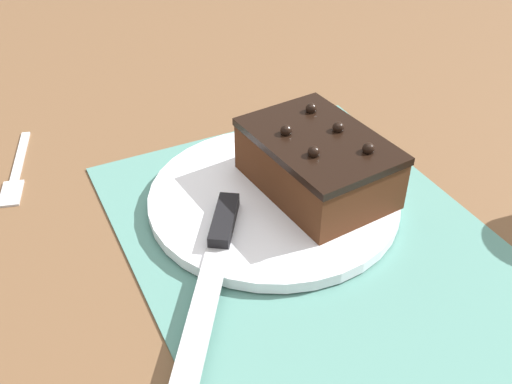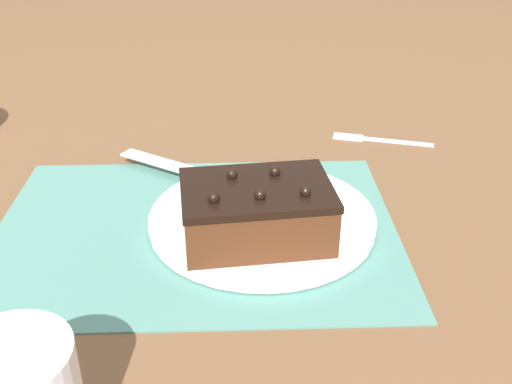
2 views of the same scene
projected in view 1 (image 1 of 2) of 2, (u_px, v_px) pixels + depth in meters
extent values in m
plane|color=brown|center=(316.00, 248.00, 0.58)|extent=(3.00, 3.00, 0.00)
cube|color=slate|center=(317.00, 246.00, 0.58)|extent=(0.46, 0.34, 0.00)
cylinder|color=white|center=(274.00, 198.00, 0.63)|extent=(0.26, 0.26, 0.01)
cube|color=#472614|center=(317.00, 166.00, 0.62)|extent=(0.16, 0.12, 0.05)
cube|color=black|center=(319.00, 141.00, 0.60)|extent=(0.17, 0.12, 0.01)
sphere|color=black|center=(311.00, 108.00, 0.64)|extent=(0.01, 0.01, 0.01)
sphere|color=black|center=(286.00, 131.00, 0.60)|extent=(0.01, 0.01, 0.01)
sphere|color=black|center=(338.00, 127.00, 0.61)|extent=(0.01, 0.01, 0.01)
sphere|color=black|center=(314.00, 152.00, 0.57)|extent=(0.01, 0.01, 0.01)
sphere|color=black|center=(368.00, 149.00, 0.57)|extent=(0.01, 0.01, 0.01)
cube|color=black|center=(224.00, 221.00, 0.58)|extent=(0.07, 0.06, 0.01)
cube|color=#B7BABF|center=(202.00, 312.00, 0.49)|extent=(0.14, 0.10, 0.00)
cube|color=#B7BABF|center=(20.00, 155.00, 0.71)|extent=(0.10, 0.04, 0.01)
cube|color=#B7BABF|center=(11.00, 193.00, 0.65)|extent=(0.05, 0.03, 0.01)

